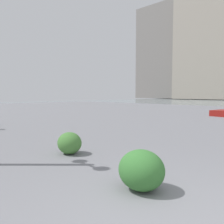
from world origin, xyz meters
name	(u,v)px	position (x,y,z in m)	size (l,w,h in m)	color
building_annex	(211,47)	(28.36, -64.66, 14.35)	(16.26, 13.15, 30.76)	#9E9384
building_highrise	(166,54)	(45.28, -68.20, 14.73)	(14.40, 14.46, 29.47)	gray
shrub_round	(141,170)	(1.27, -0.63, 0.31)	(0.72, 0.65, 0.62)	#387533
shrub_wide	(70,143)	(3.85, -1.10, 0.26)	(0.62, 0.56, 0.53)	#477F38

